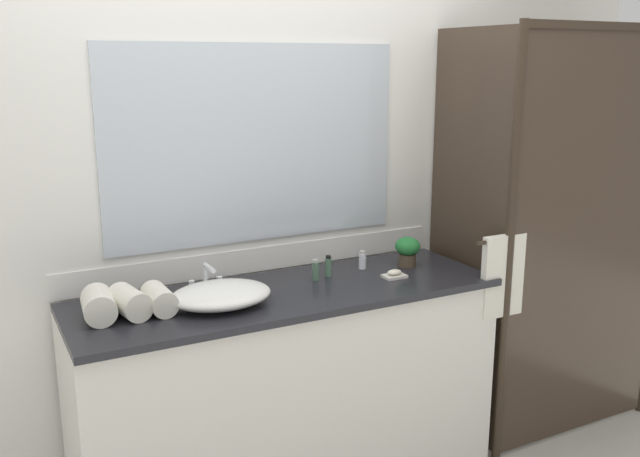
# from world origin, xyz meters

# --- Properties ---
(wall_back_with_mirror) EXTENTS (4.40, 0.06, 2.60)m
(wall_back_with_mirror) POSITION_xyz_m (0.00, 0.34, 1.30)
(wall_back_with_mirror) COLOR silver
(wall_back_with_mirror) RESTS_ON ground_plane
(vanity_cabinet) EXTENTS (1.80, 0.58, 0.90)m
(vanity_cabinet) POSITION_xyz_m (0.00, 0.01, 0.45)
(vanity_cabinet) COLOR silver
(vanity_cabinet) RESTS_ON ground_plane
(shower_enclosure) EXTENTS (1.20, 0.59, 2.00)m
(shower_enclosure) POSITION_xyz_m (1.27, -0.19, 1.02)
(shower_enclosure) COLOR #2D2319
(shower_enclosure) RESTS_ON ground_plane
(sink_basin) EXTENTS (0.40, 0.31, 0.09)m
(sink_basin) POSITION_xyz_m (-0.31, -0.04, 0.94)
(sink_basin) COLOR white
(sink_basin) RESTS_ON vanity_cabinet
(faucet) EXTENTS (0.17, 0.13, 0.13)m
(faucet) POSITION_xyz_m (-0.31, 0.13, 0.94)
(faucet) COLOR silver
(faucet) RESTS_ON vanity_cabinet
(potted_plant) EXTENTS (0.12, 0.12, 0.14)m
(potted_plant) POSITION_xyz_m (0.64, 0.07, 0.98)
(potted_plant) COLOR #473828
(potted_plant) RESTS_ON vanity_cabinet
(soap_dish) EXTENTS (0.10, 0.07, 0.04)m
(soap_dish) POSITION_xyz_m (0.49, -0.05, 0.91)
(soap_dish) COLOR silver
(soap_dish) RESTS_ON vanity_cabinet
(amenity_bottle_body_wash) EXTENTS (0.03, 0.03, 0.10)m
(amenity_bottle_body_wash) POSITION_xyz_m (0.24, 0.10, 0.95)
(amenity_bottle_body_wash) COLOR #4C7056
(amenity_bottle_body_wash) RESTS_ON vanity_cabinet
(amenity_bottle_lotion) EXTENTS (0.03, 0.03, 0.08)m
(amenity_bottle_lotion) POSITION_xyz_m (0.44, 0.13, 0.94)
(amenity_bottle_lotion) COLOR silver
(amenity_bottle_lotion) RESTS_ON vanity_cabinet
(amenity_bottle_conditioner) EXTENTS (0.03, 0.03, 0.09)m
(amenity_bottle_conditioner) POSITION_xyz_m (0.17, 0.08, 0.94)
(amenity_bottle_conditioner) COLOR #4C7056
(amenity_bottle_conditioner) RESTS_ON vanity_cabinet
(rolled_towel_near_edge) EXTENTS (0.14, 0.19, 0.12)m
(rolled_towel_near_edge) POSITION_xyz_m (-0.76, 0.01, 0.96)
(rolled_towel_near_edge) COLOR silver
(rolled_towel_near_edge) RESTS_ON vanity_cabinet
(rolled_towel_middle) EXTENTS (0.14, 0.20, 0.11)m
(rolled_towel_middle) POSITION_xyz_m (-0.65, 0.01, 0.96)
(rolled_towel_middle) COLOR silver
(rolled_towel_middle) RESTS_ON vanity_cabinet
(rolled_towel_far_edge) EXTENTS (0.11, 0.18, 0.10)m
(rolled_towel_far_edge) POSITION_xyz_m (-0.54, 0.00, 0.95)
(rolled_towel_far_edge) COLOR silver
(rolled_towel_far_edge) RESTS_ON vanity_cabinet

